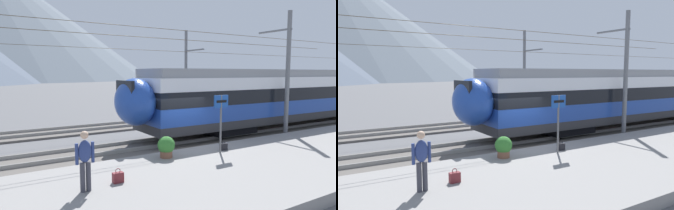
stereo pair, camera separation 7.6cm
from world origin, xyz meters
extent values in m
plane|color=#565659|center=(0.00, 0.00, 0.00)|extent=(400.00, 400.00, 0.00)
cube|color=gray|center=(0.00, -4.08, 0.20)|extent=(120.00, 6.22, 0.39)
cube|color=#5B5651|center=(0.00, 1.42, 0.06)|extent=(120.00, 3.00, 0.12)
cube|color=gray|center=(0.00, 0.70, 0.20)|extent=(120.00, 0.07, 0.16)
cube|color=gray|center=(0.00, 2.14, 0.20)|extent=(120.00, 0.07, 0.16)
cube|color=#5B5651|center=(0.00, 7.39, 0.06)|extent=(120.00, 3.00, 0.12)
cube|color=gray|center=(0.00, 6.67, 0.20)|extent=(120.00, 0.07, 0.16)
cube|color=gray|center=(0.00, 8.10, 0.20)|extent=(120.00, 0.07, 0.16)
cube|color=#2D2D30|center=(12.28, 1.42, 0.92)|extent=(26.88, 2.94, 0.45)
cube|color=#1E429E|center=(12.28, 1.42, 1.57)|extent=(26.88, 2.94, 0.85)
cube|color=black|center=(12.28, 1.42, 2.38)|extent=(26.88, 2.98, 0.75)
cube|color=white|center=(12.28, 1.42, 3.08)|extent=(26.88, 2.94, 0.65)
cube|color=gray|center=(12.28, 1.42, 3.62)|extent=(26.58, 2.74, 0.45)
cube|color=black|center=(3.94, 1.42, 0.49)|extent=(2.80, 2.35, 0.42)
ellipsoid|color=#1E429E|center=(-1.71, 1.42, 2.27)|extent=(1.80, 2.70, 2.25)
cube|color=black|center=(-2.21, 1.42, 2.70)|extent=(0.16, 1.76, 1.19)
cube|color=black|center=(18.75, 7.39, 0.49)|extent=(2.80, 2.32, 0.42)
ellipsoid|color=red|center=(13.00, 7.39, 2.27)|extent=(1.80, 2.67, 2.25)
cube|color=black|center=(12.50, 7.39, 2.70)|extent=(0.16, 1.74, 1.19)
cylinder|color=slate|center=(6.71, -0.57, 3.52)|extent=(0.24, 0.24, 7.03)
cube|color=slate|center=(6.71, 0.42, 6.04)|extent=(0.10, 2.29, 0.10)
cylinder|color=#473823|center=(6.71, 1.42, 5.79)|extent=(40.58, 0.02, 0.02)
cylinder|color=slate|center=(6.92, 9.64, 3.57)|extent=(0.24, 0.24, 7.15)
cube|color=slate|center=(6.92, 8.51, 5.46)|extent=(0.10, 2.55, 0.10)
cylinder|color=#473823|center=(6.92, 7.39, 5.21)|extent=(40.58, 0.02, 0.02)
cylinder|color=#59595B|center=(0.30, -2.37, 1.57)|extent=(0.08, 0.08, 2.37)
cube|color=#19479E|center=(0.30, -2.37, 2.51)|extent=(0.70, 0.06, 0.50)
cube|color=black|center=(0.30, -2.40, 2.51)|extent=(0.52, 0.01, 0.10)
cylinder|color=#383842|center=(-5.67, -3.57, 0.80)|extent=(0.14, 0.14, 0.82)
cylinder|color=#383842|center=(-5.51, -3.57, 0.80)|extent=(0.14, 0.14, 0.82)
ellipsoid|color=navy|center=(-5.59, -3.57, 1.52)|extent=(0.36, 0.22, 0.62)
sphere|color=tan|center=(-5.59, -3.57, 1.97)|extent=(0.22, 0.22, 0.22)
cylinder|color=navy|center=(-5.81, -3.57, 1.47)|extent=(0.09, 0.09, 0.58)
cylinder|color=navy|center=(-5.37, -3.57, 1.47)|extent=(0.09, 0.09, 0.58)
cube|color=maroon|center=(-4.57, -3.39, 0.54)|extent=(0.32, 0.18, 0.31)
torus|color=maroon|center=(-4.57, -3.39, 0.75)|extent=(0.16, 0.02, 0.16)
cube|color=black|center=(0.73, -2.08, 0.54)|extent=(0.32, 0.18, 0.29)
torus|color=black|center=(0.73, -2.08, 0.73)|extent=(0.16, 0.02, 0.16)
cylinder|color=brown|center=(-1.93, -1.80, 0.53)|extent=(0.48, 0.48, 0.29)
sphere|color=#33752D|center=(-1.93, -1.80, 0.88)|extent=(0.67, 0.67, 0.67)
sphere|color=#DB5193|center=(-1.93, -1.80, 1.03)|extent=(0.37, 0.37, 0.37)
camera|label=1|loc=(-7.95, -11.75, 3.64)|focal=32.96mm
camera|label=2|loc=(-7.88, -11.79, 3.64)|focal=32.96mm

